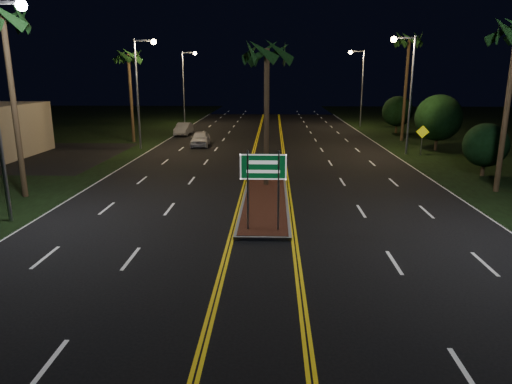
{
  "coord_description": "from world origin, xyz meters",
  "views": [
    {
      "loc": [
        0.37,
        -14.47,
        6.13
      ],
      "look_at": [
        -0.25,
        2.0,
        1.9
      ],
      "focal_mm": 32.0,
      "sensor_mm": 36.0,
      "label": 1
    }
  ],
  "objects_px": {
    "streetlight_left_far": "(186,79)",
    "warning_sign": "(422,136)",
    "streetlight_right_far": "(359,79)",
    "shrub_far": "(397,111)",
    "car_far": "(184,128)",
    "streetlight_right_mid": "(407,82)",
    "shrub_near": "(486,145)",
    "streetlight_left_near": "(2,87)",
    "median_island": "(265,203)",
    "palm_left_near": "(3,20)",
    "palm_median": "(267,53)",
    "highway_sign": "(263,174)",
    "palm_left_far": "(128,57)",
    "car_near": "(200,137)",
    "shrub_mid": "(438,118)",
    "palm_right_far": "(409,41)",
    "streetlight_left_mid": "(141,81)"
  },
  "relations": [
    {
      "from": "shrub_near",
      "to": "median_island",
      "type": "bearing_deg",
      "value": -152.59
    },
    {
      "from": "palm_left_near",
      "to": "palm_left_far",
      "type": "distance_m",
      "value": 20.02
    },
    {
      "from": "shrub_mid",
      "to": "car_near",
      "type": "xyz_separation_m",
      "value": [
        -20.11,
        1.79,
        -1.96
      ]
    },
    {
      "from": "median_island",
      "to": "streetlight_left_mid",
      "type": "relative_size",
      "value": 1.14
    },
    {
      "from": "streetlight_left_far",
      "to": "streetlight_right_mid",
      "type": "distance_m",
      "value": 30.57
    },
    {
      "from": "palm_left_far",
      "to": "shrub_far",
      "type": "relative_size",
      "value": 2.22
    },
    {
      "from": "palm_median",
      "to": "highway_sign",
      "type": "bearing_deg",
      "value": -90.0
    },
    {
      "from": "shrub_far",
      "to": "streetlight_right_far",
      "type": "bearing_deg",
      "value": 117.98
    },
    {
      "from": "streetlight_right_mid",
      "to": "car_far",
      "type": "xyz_separation_m",
      "value": [
        -19.73,
        11.54,
        -4.92
      ]
    },
    {
      "from": "palm_left_near",
      "to": "palm_left_far",
      "type": "xyz_separation_m",
      "value": [
        -0.3,
        20.0,
        -0.93
      ]
    },
    {
      "from": "median_island",
      "to": "streetlight_right_mid",
      "type": "bearing_deg",
      "value": 54.72
    },
    {
      "from": "palm_right_far",
      "to": "streetlight_right_mid",
      "type": "bearing_deg",
      "value": -105.29
    },
    {
      "from": "streetlight_right_mid",
      "to": "streetlight_right_far",
      "type": "distance_m",
      "value": 20.0
    },
    {
      "from": "palm_left_near",
      "to": "streetlight_right_mid",
      "type": "bearing_deg",
      "value": 31.2
    },
    {
      "from": "streetlight_left_far",
      "to": "warning_sign",
      "type": "relative_size",
      "value": 3.84
    },
    {
      "from": "palm_left_far",
      "to": "warning_sign",
      "type": "bearing_deg",
      "value": -14.6
    },
    {
      "from": "streetlight_left_near",
      "to": "streetlight_right_mid",
      "type": "distance_m",
      "value": 27.83
    },
    {
      "from": "palm_median",
      "to": "palm_left_far",
      "type": "xyz_separation_m",
      "value": [
        -12.8,
        17.5,
        0.47
      ]
    },
    {
      "from": "highway_sign",
      "to": "streetlight_left_far",
      "type": "relative_size",
      "value": 0.36
    },
    {
      "from": "streetlight_right_far",
      "to": "car_far",
      "type": "distance_m",
      "value": 22.02
    },
    {
      "from": "warning_sign",
      "to": "shrub_near",
      "type": "bearing_deg",
      "value": -66.96
    },
    {
      "from": "streetlight_right_mid",
      "to": "shrub_near",
      "type": "distance_m",
      "value": 9.28
    },
    {
      "from": "streetlight_right_mid",
      "to": "shrub_far",
      "type": "height_order",
      "value": "streetlight_right_mid"
    },
    {
      "from": "median_island",
      "to": "car_near",
      "type": "xyz_separation_m",
      "value": [
        -6.11,
        18.79,
        0.68
      ]
    },
    {
      "from": "median_island",
      "to": "streetlight_right_far",
      "type": "xyz_separation_m",
      "value": [
        10.61,
        35.0,
        5.57
      ]
    },
    {
      "from": "streetlight_left_near",
      "to": "palm_left_near",
      "type": "relative_size",
      "value": 0.92
    },
    {
      "from": "warning_sign",
      "to": "streetlight_left_far",
      "type": "bearing_deg",
      "value": 147.11
    },
    {
      "from": "car_far",
      "to": "streetlight_right_far",
      "type": "bearing_deg",
      "value": 25.44
    },
    {
      "from": "car_near",
      "to": "shrub_mid",
      "type": "bearing_deg",
      "value": -8.0
    },
    {
      "from": "streetlight_left_far",
      "to": "palm_left_far",
      "type": "distance_m",
      "value": 16.28
    },
    {
      "from": "palm_left_near",
      "to": "median_island",
      "type": "bearing_deg",
      "value": -4.57
    },
    {
      "from": "highway_sign",
      "to": "palm_left_far",
      "type": "height_order",
      "value": "palm_left_far"
    },
    {
      "from": "median_island",
      "to": "car_far",
      "type": "bearing_deg",
      "value": 108.95
    },
    {
      "from": "shrub_mid",
      "to": "car_far",
      "type": "relative_size",
      "value": 1.05
    },
    {
      "from": "highway_sign",
      "to": "streetlight_right_far",
      "type": "bearing_deg",
      "value": 74.85
    },
    {
      "from": "car_near",
      "to": "car_far",
      "type": "bearing_deg",
      "value": 108.23
    },
    {
      "from": "palm_median",
      "to": "shrub_near",
      "type": "bearing_deg",
      "value": 14.53
    },
    {
      "from": "palm_right_far",
      "to": "shrub_near",
      "type": "bearing_deg",
      "value": -87.49
    },
    {
      "from": "streetlight_right_mid",
      "to": "car_near",
      "type": "bearing_deg",
      "value": 167.24
    },
    {
      "from": "streetlight_right_mid",
      "to": "palm_median",
      "type": "distance_m",
      "value": 15.73
    },
    {
      "from": "highway_sign",
      "to": "streetlight_right_mid",
      "type": "xyz_separation_m",
      "value": [
        10.61,
        19.2,
        3.25
      ]
    },
    {
      "from": "median_island",
      "to": "car_far",
      "type": "distance_m",
      "value": 28.07
    },
    {
      "from": "palm_left_near",
      "to": "car_near",
      "type": "bearing_deg",
      "value": 70.25
    },
    {
      "from": "streetlight_left_mid",
      "to": "shrub_far",
      "type": "relative_size",
      "value": 2.27
    },
    {
      "from": "streetlight_right_far",
      "to": "shrub_far",
      "type": "height_order",
      "value": "streetlight_right_far"
    },
    {
      "from": "streetlight_right_far",
      "to": "shrub_near",
      "type": "distance_m",
      "value": 28.39
    },
    {
      "from": "streetlight_right_mid",
      "to": "palm_right_far",
      "type": "relative_size",
      "value": 0.87
    },
    {
      "from": "streetlight_left_far",
      "to": "streetlight_right_mid",
      "type": "xyz_separation_m",
      "value": [
        21.23,
        -22.0,
        0.0
      ]
    },
    {
      "from": "median_island",
      "to": "streetlight_right_far",
      "type": "distance_m",
      "value": 37.0
    },
    {
      "from": "median_island",
      "to": "palm_right_far",
      "type": "distance_m",
      "value": 27.84
    }
  ]
}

